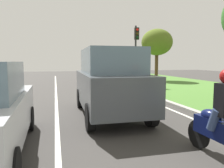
{
  "coord_description": "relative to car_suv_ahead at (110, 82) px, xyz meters",
  "views": [
    {
      "loc": [
        -0.71,
        1.97,
        1.87
      ],
      "look_at": [
        0.9,
        8.1,
        1.2
      ],
      "focal_mm": 34.65,
      "sensor_mm": 36.0,
      "label": 1
    }
  ],
  "objects": [
    {
      "name": "tree_roadside_far",
      "position": [
        7.71,
        12.07,
        2.5
      ],
      "size": [
        2.95,
        2.95,
        4.95
      ],
      "color": "#4C331E",
      "rests_on": "ground"
    },
    {
      "name": "ground_plane",
      "position": [
        -1.07,
        4.94,
        -1.17
      ],
      "size": [
        60.0,
        60.0,
        0.0
      ],
      "primitive_type": "plane",
      "color": "#383533"
    },
    {
      "name": "traffic_light_near_right",
      "position": [
        4.28,
        8.64,
        1.97
      ],
      "size": [
        0.32,
        0.5,
        4.58
      ],
      "color": "#2D2D2D",
      "rests_on": "ground"
    },
    {
      "name": "lane_line_right_edge",
      "position": [
        2.53,
        4.94,
        -1.16
      ],
      "size": [
        0.12,
        32.0,
        0.01
      ],
      "primitive_type": "cube",
      "color": "silver",
      "rests_on": "ground"
    },
    {
      "name": "grass_verge_right",
      "position": [
        7.43,
        4.94,
        -1.14
      ],
      "size": [
        9.0,
        48.0,
        0.06
      ],
      "primitive_type": "cube",
      "color": "#47752D",
      "rests_on": "ground"
    },
    {
      "name": "lane_line_center",
      "position": [
        -1.77,
        4.94,
        -1.16
      ],
      "size": [
        0.12,
        32.0,
        0.01
      ],
      "primitive_type": "cube",
      "color": "silver",
      "rests_on": "ground"
    },
    {
      "name": "curb_right",
      "position": [
        3.03,
        4.94,
        -1.11
      ],
      "size": [
        0.24,
        48.0,
        0.12
      ],
      "primitive_type": "cube",
      "color": "#9E9B93",
      "rests_on": "ground"
    },
    {
      "name": "car_suv_ahead",
      "position": [
        0.0,
        0.0,
        0.0
      ],
      "size": [
        2.06,
        4.54,
        2.28
      ],
      "rotation": [
        0.0,
        0.0,
        -0.02
      ],
      "color": "#474C51",
      "rests_on": "ground"
    }
  ]
}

